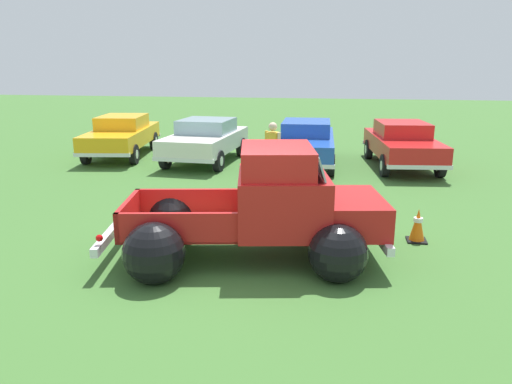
{
  "coord_description": "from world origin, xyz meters",
  "views": [
    {
      "loc": [
        1.54,
        -7.66,
        3.22
      ],
      "look_at": [
        0.0,
        1.22,
        0.84
      ],
      "focal_mm": 34.12,
      "sensor_mm": 36.0,
      "label": 1
    }
  ],
  "objects_px": {
    "vintage_pickup_truck": "(267,215)",
    "show_car_0": "(122,134)",
    "show_car_3": "(402,143)",
    "lane_cone_1": "(319,206)",
    "show_car_2": "(306,141)",
    "show_car_1": "(206,139)",
    "spectator_0": "(273,150)",
    "lane_cone_0": "(418,225)"
  },
  "relations": [
    {
      "from": "spectator_0",
      "to": "lane_cone_1",
      "type": "distance_m",
      "value": 3.1
    },
    {
      "from": "show_car_1",
      "to": "spectator_0",
      "type": "xyz_separation_m",
      "value": [
        2.69,
        -3.04,
        0.21
      ]
    },
    {
      "from": "lane_cone_0",
      "to": "spectator_0",
      "type": "bearing_deg",
      "value": 131.56
    },
    {
      "from": "show_car_1",
      "to": "show_car_2",
      "type": "distance_m",
      "value": 3.35
    },
    {
      "from": "show_car_0",
      "to": "show_car_2",
      "type": "xyz_separation_m",
      "value": [
        6.61,
        -0.54,
        0.0
      ]
    },
    {
      "from": "vintage_pickup_truck",
      "to": "show_car_1",
      "type": "relative_size",
      "value": 1.14
    },
    {
      "from": "show_car_0",
      "to": "show_car_1",
      "type": "height_order",
      "value": "same"
    },
    {
      "from": "show_car_0",
      "to": "show_car_1",
      "type": "bearing_deg",
      "value": 71.09
    },
    {
      "from": "vintage_pickup_truck",
      "to": "spectator_0",
      "type": "bearing_deg",
      "value": 86.4
    },
    {
      "from": "show_car_0",
      "to": "lane_cone_1",
      "type": "distance_m",
      "value": 9.68
    },
    {
      "from": "show_car_0",
      "to": "show_car_2",
      "type": "bearing_deg",
      "value": 76.62
    },
    {
      "from": "show_car_1",
      "to": "show_car_0",
      "type": "bearing_deg",
      "value": -96.51
    },
    {
      "from": "vintage_pickup_truck",
      "to": "show_car_0",
      "type": "height_order",
      "value": "vintage_pickup_truck"
    },
    {
      "from": "lane_cone_0",
      "to": "lane_cone_1",
      "type": "xyz_separation_m",
      "value": [
        -1.87,
        0.96,
        0.0
      ]
    },
    {
      "from": "show_car_2",
      "to": "show_car_1",
      "type": "bearing_deg",
      "value": -91.13
    },
    {
      "from": "vintage_pickup_truck",
      "to": "show_car_3",
      "type": "distance_m",
      "value": 8.79
    },
    {
      "from": "spectator_0",
      "to": "show_car_3",
      "type": "bearing_deg",
      "value": 165.16
    },
    {
      "from": "show_car_3",
      "to": "spectator_0",
      "type": "xyz_separation_m",
      "value": [
        -3.71,
        -3.32,
        0.21
      ]
    },
    {
      "from": "show_car_2",
      "to": "lane_cone_0",
      "type": "relative_size",
      "value": 7.56
    },
    {
      "from": "vintage_pickup_truck",
      "to": "show_car_3",
      "type": "xyz_separation_m",
      "value": [
        3.12,
        8.21,
        0.02
      ]
    },
    {
      "from": "vintage_pickup_truck",
      "to": "spectator_0",
      "type": "xyz_separation_m",
      "value": [
        -0.58,
        4.89,
        0.24
      ]
    },
    {
      "from": "vintage_pickup_truck",
      "to": "lane_cone_1",
      "type": "relative_size",
      "value": 7.75
    },
    {
      "from": "show_car_2",
      "to": "spectator_0",
      "type": "bearing_deg",
      "value": -14.04
    },
    {
      "from": "show_car_0",
      "to": "lane_cone_0",
      "type": "xyz_separation_m",
      "value": [
        9.19,
        -7.29,
        -0.47
      ]
    },
    {
      "from": "show_car_0",
      "to": "vintage_pickup_truck",
      "type": "bearing_deg",
      "value": 28.77
    },
    {
      "from": "show_car_0",
      "to": "show_car_3",
      "type": "relative_size",
      "value": 1.05
    },
    {
      "from": "show_car_0",
      "to": "lane_cone_1",
      "type": "height_order",
      "value": "show_car_0"
    },
    {
      "from": "show_car_3",
      "to": "lane_cone_0",
      "type": "bearing_deg",
      "value": -10.4
    },
    {
      "from": "show_car_1",
      "to": "spectator_0",
      "type": "relative_size",
      "value": 2.46
    },
    {
      "from": "lane_cone_0",
      "to": "show_car_3",
      "type": "bearing_deg",
      "value": 86.19
    },
    {
      "from": "show_car_0",
      "to": "spectator_0",
      "type": "distance_m",
      "value": 6.97
    },
    {
      "from": "show_car_2",
      "to": "show_car_3",
      "type": "bearing_deg",
      "value": 92.47
    },
    {
      "from": "spectator_0",
      "to": "lane_cone_1",
      "type": "bearing_deg",
      "value": 60.22
    },
    {
      "from": "vintage_pickup_truck",
      "to": "lane_cone_0",
      "type": "height_order",
      "value": "vintage_pickup_truck"
    },
    {
      "from": "show_car_3",
      "to": "vintage_pickup_truck",
      "type": "bearing_deg",
      "value": -27.42
    },
    {
      "from": "show_car_3",
      "to": "lane_cone_1",
      "type": "relative_size",
      "value": 7.31
    },
    {
      "from": "show_car_3",
      "to": "show_car_0",
      "type": "bearing_deg",
      "value": -98.41
    },
    {
      "from": "vintage_pickup_truck",
      "to": "show_car_1",
      "type": "height_order",
      "value": "vintage_pickup_truck"
    },
    {
      "from": "show_car_1",
      "to": "show_car_2",
      "type": "bearing_deg",
      "value": 94.49
    },
    {
      "from": "vintage_pickup_truck",
      "to": "spectator_0",
      "type": "height_order",
      "value": "vintage_pickup_truck"
    },
    {
      "from": "show_car_2",
      "to": "lane_cone_1",
      "type": "distance_m",
      "value": 5.85
    },
    {
      "from": "show_car_0",
      "to": "spectator_0",
      "type": "height_order",
      "value": "spectator_0"
    }
  ]
}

